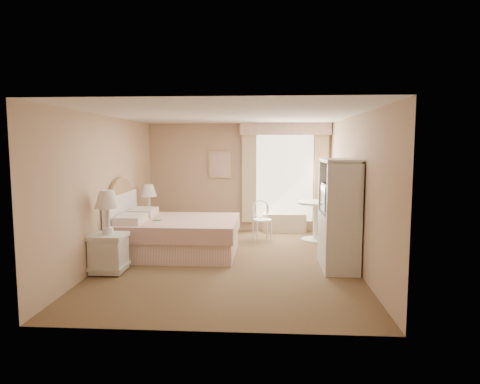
# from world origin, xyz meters

# --- Properties ---
(room) EXTENTS (4.21, 5.51, 2.51)m
(room) POSITION_xyz_m (0.00, 0.00, 1.25)
(room) COLOR brown
(room) RESTS_ON ground
(window) EXTENTS (2.05, 0.22, 2.51)m
(window) POSITION_xyz_m (1.05, 2.65, 1.34)
(window) COLOR white
(window) RESTS_ON room
(framed_art) EXTENTS (0.52, 0.04, 0.62)m
(framed_art) POSITION_xyz_m (-0.45, 2.71, 1.55)
(framed_art) COLOR tan
(framed_art) RESTS_ON room
(bed) EXTENTS (2.18, 1.72, 1.52)m
(bed) POSITION_xyz_m (-1.12, 0.52, 0.37)
(bed) COLOR tan
(bed) RESTS_ON room
(nightstand_near) EXTENTS (0.53, 0.53, 1.29)m
(nightstand_near) POSITION_xyz_m (-1.84, -0.71, 0.49)
(nightstand_near) COLOR white
(nightstand_near) RESTS_ON room
(nightstand_far) EXTENTS (0.48, 0.48, 1.16)m
(nightstand_far) POSITION_xyz_m (-1.84, 1.62, 0.44)
(nightstand_far) COLOR white
(nightstand_far) RESTS_ON room
(round_table) EXTENTS (0.78, 0.78, 0.83)m
(round_table) POSITION_xyz_m (1.66, 1.81, 0.55)
(round_table) COLOR white
(round_table) RESTS_ON room
(cafe_chair) EXTENTS (0.50, 0.50, 0.83)m
(cafe_chair) POSITION_xyz_m (0.53, 1.89, 0.48)
(cafe_chair) COLOR white
(cafe_chair) RESTS_ON room
(armoire) EXTENTS (0.54, 1.07, 1.79)m
(armoire) POSITION_xyz_m (1.81, -0.21, 0.74)
(armoire) COLOR white
(armoire) RESTS_ON room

